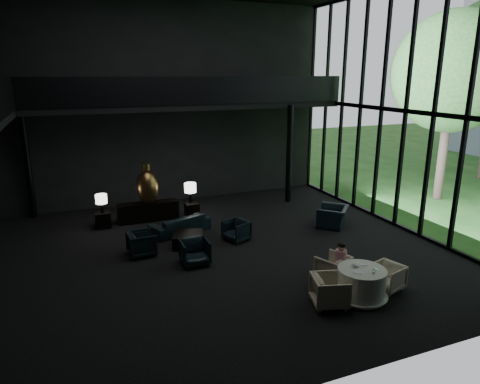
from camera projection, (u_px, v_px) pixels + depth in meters
name	position (u px, v px, depth m)	size (l,w,h in m)	color
floor	(208.00, 254.00, 12.73)	(14.00, 12.00, 0.02)	black
wall_back	(160.00, 105.00, 17.02)	(14.00, 0.04, 8.00)	black
wall_front	(326.00, 158.00, 6.29)	(14.00, 0.04, 8.00)	black
curtain_wall	(406.00, 111.00, 14.14)	(0.20, 12.00, 8.00)	black
mezzanine_back	(191.00, 106.00, 16.49)	(12.00, 2.00, 0.25)	black
railing_back	(198.00, 91.00, 15.43)	(12.00, 0.06, 1.00)	black
column_nw	(28.00, 165.00, 15.50)	(0.24, 0.24, 4.00)	black
column_ne	(289.00, 154.00, 17.49)	(0.24, 0.24, 4.00)	black
tree_near	(453.00, 72.00, 17.05)	(4.80, 4.80, 7.65)	#382D23
console	(148.00, 211.00, 15.57)	(2.18, 0.50, 0.69)	black
bronze_urn	(147.00, 187.00, 15.20)	(0.77, 0.77, 1.44)	#AB7533
side_table_left	(103.00, 220.00, 14.90)	(0.50, 0.50, 0.55)	black
table_lamp_left	(101.00, 200.00, 14.65)	(0.39, 0.39, 0.65)	black
side_table_right	(192.00, 210.00, 16.02)	(0.48, 0.48, 0.52)	black
table_lamp_right	(190.00, 189.00, 15.95)	(0.44, 0.44, 0.74)	black
sofa	(180.00, 222.00, 14.38)	(1.99, 0.58, 0.78)	black
lounge_armchair_west	(142.00, 242.00, 12.60)	(0.77, 0.72, 0.79)	black
lounge_armchair_east	(236.00, 230.00, 13.71)	(0.67, 0.63, 0.69)	black
lounge_armchair_south	(195.00, 251.00, 11.98)	(0.78, 0.73, 0.80)	black
window_armchair	(333.00, 213.00, 14.95)	(1.12, 0.73, 0.98)	black
coffee_table	(188.00, 240.00, 13.32)	(0.91, 0.91, 0.41)	black
dining_table	(361.00, 285.00, 10.19)	(1.29, 1.29, 0.75)	white
dining_chair_north	(333.00, 267.00, 11.07)	(0.71, 0.66, 0.73)	beige
dining_chair_east	(387.00, 277.00, 10.60)	(0.65, 0.61, 0.67)	beige
dining_chair_west	(330.00, 289.00, 9.84)	(0.80, 0.75, 0.83)	beige
child	(341.00, 254.00, 10.88)	(0.29, 0.29, 0.63)	#E69FC6
plate_a	(358.00, 272.00, 9.92)	(0.22, 0.22, 0.01)	white
plate_b	(363.00, 264.00, 10.33)	(0.22, 0.22, 0.01)	white
saucer	(375.00, 269.00, 10.06)	(0.15, 0.15, 0.01)	white
coffee_cup	(373.00, 269.00, 9.99)	(0.08, 0.08, 0.06)	white
cereal_bowl	(355.00, 265.00, 10.19)	(0.16, 0.16, 0.08)	white
cream_pot	(374.00, 272.00, 9.83)	(0.06, 0.06, 0.07)	#99999E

